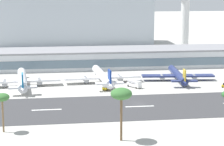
{
  "coord_description": "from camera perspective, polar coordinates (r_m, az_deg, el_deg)",
  "views": [
    {
      "loc": [
        -35.32,
        -178.72,
        48.77
      ],
      "look_at": [
        -5.29,
        44.73,
        4.63
      ],
      "focal_mm": 70.58,
      "sensor_mm": 36.0,
      "label": 1
    }
  ],
  "objects": [
    {
      "name": "distant_hotel_block",
      "position": [
        386.64,
        -5.31,
        6.71
      ],
      "size": [
        139.72,
        35.63,
        39.3
      ],
      "primitive_type": "cube",
      "color": "#A8B2BC",
      "rests_on": "ground_plane"
    },
    {
      "name": "control_tower",
      "position": [
        314.96,
        9.47,
        7.99
      ],
      "size": [
        13.14,
        13.14,
        51.04
      ],
      "color": "silver",
      "rests_on": "ground_plane"
    },
    {
      "name": "service_box_truck_0",
      "position": [
        212.37,
        -0.55,
        -1.7
      ],
      "size": [
        5.8,
        6.06,
        3.25
      ],
      "rotation": [
        0.0,
        0.0,
        0.84
      ],
      "color": "gold",
      "rests_on": "ground_plane"
    },
    {
      "name": "palm_tree_2",
      "position": [
        153.09,
        -14.05,
        -3.21
      ],
      "size": [
        5.03,
        5.03,
        13.64
      ],
      "color": "brown",
      "rests_on": "ground_plane"
    },
    {
      "name": "airliner_gold_tail_gate_2",
      "position": [
        234.82,
        8.58,
        -0.32
      ],
      "size": [
        38.63,
        43.35,
        9.06
      ],
      "rotation": [
        0.0,
        0.0,
        1.47
      ],
      "color": "navy",
      "rests_on": "ground_plane"
    },
    {
      "name": "ground_plane",
      "position": [
        188.6,
        3.41,
        -3.93
      ],
      "size": [
        1400.0,
        1400.0,
        0.0
      ],
      "primitive_type": "plane",
      "color": "#B2AFA8"
    },
    {
      "name": "runway_centreline_dash_4",
      "position": [
        183.43,
        3.61,
        -4.34
      ],
      "size": [
        12.0,
        1.2,
        0.01
      ],
      "primitive_type": "cube",
      "color": "white",
      "rests_on": "runway_strip"
    },
    {
      "name": "airliner_blue_tail_gate_0",
      "position": [
        222.68,
        -11.55,
        -0.94
      ],
      "size": [
        37.92,
        49.1,
        10.25
      ],
      "rotation": [
        0.0,
        0.0,
        1.65
      ],
      "color": "silver",
      "rests_on": "ground_plane"
    },
    {
      "name": "runway_strip",
      "position": [
        183.52,
        3.73,
        -4.34
      ],
      "size": [
        800.0,
        39.28,
        0.08
      ],
      "primitive_type": "cube",
      "color": "#38383A",
      "rests_on": "ground_plane"
    },
    {
      "name": "airliner_navy_tail_gate_1",
      "position": [
        226.78,
        -1.18,
        -0.51
      ],
      "size": [
        40.0,
        48.74,
        10.17
      ],
      "rotation": [
        0.0,
        0.0,
        1.63
      ],
      "color": "white",
      "rests_on": "ground_plane"
    },
    {
      "name": "terminal_building",
      "position": [
        272.02,
        -2.29,
        1.95
      ],
      "size": [
        198.5,
        29.33,
        11.28
      ],
      "color": "silver",
      "rests_on": "ground_plane"
    },
    {
      "name": "palm_tree_0",
      "position": [
        139.59,
        1.22,
        -2.86
      ],
      "size": [
        6.9,
        6.9,
        17.43
      ],
      "color": "brown",
      "rests_on": "ground_plane"
    },
    {
      "name": "runway_centreline_dash_3",
      "position": [
        180.11,
        -8.47,
        -4.73
      ],
      "size": [
        12.0,
        1.2,
        0.01
      ],
      "primitive_type": "cube",
      "color": "white",
      "rests_on": "runway_strip"
    },
    {
      "name": "service_fuel_truck_2",
      "position": [
        217.56,
        2.9,
        -1.34
      ],
      "size": [
        6.63,
        8.62,
        3.95
      ],
      "rotation": [
        0.0,
        0.0,
        5.26
      ],
      "color": "white",
      "rests_on": "ground_plane"
    }
  ]
}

